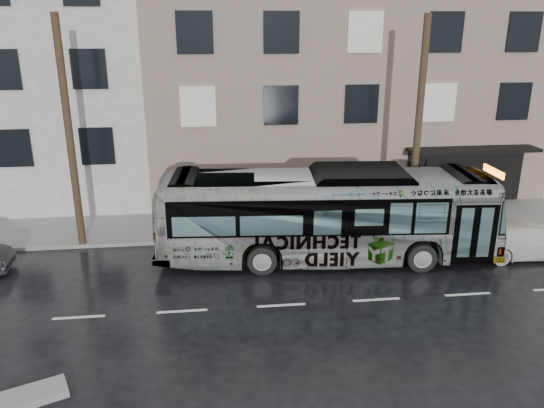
{
  "coord_description": "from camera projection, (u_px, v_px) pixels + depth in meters",
  "views": [
    {
      "loc": [
        -2.1,
        -17.69,
        8.65
      ],
      "look_at": [
        0.29,
        2.5,
        1.82
      ],
      "focal_mm": 35.0,
      "sensor_mm": 36.0,
      "label": 1
    }
  ],
  "objects": [
    {
      "name": "bus",
      "position": [
        326.0,
        215.0,
        20.25
      ],
      "size": [
        13.09,
        4.02,
        3.59
      ],
      "primitive_type": "imported",
      "rotation": [
        0.0,
        0.0,
        1.49
      ],
      "color": "#B2B2B2",
      "rests_on": "ground"
    },
    {
      "name": "slush_pile",
      "position": [
        28.0,
        397.0,
        12.89
      ],
      "size": [
        1.97,
        1.44,
        0.18
      ],
      "primitive_type": "cube",
      "rotation": [
        0.0,
        0.0,
        0.4
      ],
      "color": "gray",
      "rests_on": "ground"
    },
    {
      "name": "ground",
      "position": [
        272.0,
        272.0,
        19.64
      ],
      "size": [
        120.0,
        120.0,
        0.0
      ],
      "primitive_type": "plane",
      "color": "black",
      "rests_on": "ground"
    },
    {
      "name": "utility_pole_rear",
      "position": [
        69.0,
        135.0,
        20.43
      ],
      "size": [
        0.3,
        0.3,
        9.0
      ],
      "primitive_type": "cylinder",
      "color": "#3D2F1E",
      "rests_on": "sidewalk"
    },
    {
      "name": "sidewalk",
      "position": [
        260.0,
        224.0,
        24.23
      ],
      "size": [
        90.0,
        3.6,
        0.15
      ],
      "primitive_type": "cube",
      "color": "gray",
      "rests_on": "ground"
    },
    {
      "name": "building_taupe",
      "position": [
        333.0,
        84.0,
        30.41
      ],
      "size": [
        20.0,
        12.0,
        11.0
      ],
      "primitive_type": "cube",
      "color": "#79695D",
      "rests_on": "ground"
    },
    {
      "name": "utility_pole_front",
      "position": [
        418.0,
        128.0,
        21.99
      ],
      "size": [
        0.3,
        0.3,
        9.0
      ],
      "primitive_type": "cylinder",
      "color": "#3D2F1E",
      "rests_on": "sidewalk"
    },
    {
      "name": "white_sedan",
      "position": [
        525.0,
        239.0,
        20.87
      ],
      "size": [
        4.84,
        2.08,
        1.39
      ],
      "primitive_type": "imported",
      "rotation": [
        0.0,
        0.0,
        1.54
      ],
      "color": "silver",
      "rests_on": "ground"
    },
    {
      "name": "sign_post",
      "position": [
        436.0,
        202.0,
        23.17
      ],
      "size": [
        0.06,
        0.06,
        2.4
      ],
      "primitive_type": "cylinder",
      "color": "slate",
      "rests_on": "sidewalk"
    }
  ]
}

